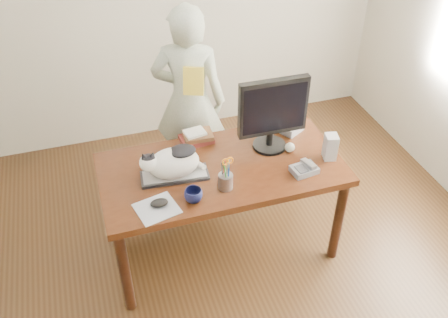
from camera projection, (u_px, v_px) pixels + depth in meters
room at (258, 144)px, 2.47m from camera, size 4.50×4.50×4.50m
desk at (218, 176)px, 3.44m from camera, size 1.60×0.80×0.75m
keyboard at (175, 175)px, 3.20m from camera, size 0.45×0.20×0.03m
cat at (172, 162)px, 3.12m from camera, size 0.43×0.23×0.24m
monitor at (273, 111)px, 3.27m from camera, size 0.47×0.23×0.53m
pen_cup at (226, 180)px, 3.08m from camera, size 0.11×0.11×0.23m
mousepad at (157, 209)px, 2.97m from camera, size 0.28×0.27×0.01m
mouse at (159, 203)px, 2.97m from camera, size 0.12×0.09×0.04m
coffee_mug at (193, 195)px, 3.00m from camera, size 0.16×0.16×0.09m
phone at (305, 169)px, 3.23m from camera, size 0.18×0.16×0.08m
speaker at (330, 147)px, 3.31m from camera, size 0.10×0.11×0.18m
baseball at (290, 147)px, 3.40m from camera, size 0.07×0.07×0.07m
book_stack at (197, 137)px, 3.49m from camera, size 0.24×0.18×0.08m
calculator at (286, 125)px, 3.62m from camera, size 0.24×0.26×0.06m
person at (189, 101)px, 3.88m from camera, size 0.67×0.57×1.57m
held_book at (194, 81)px, 3.59m from camera, size 0.17×0.14×0.21m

